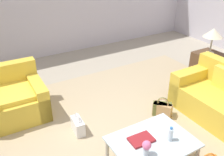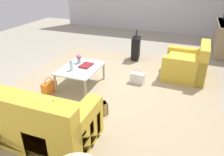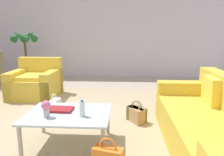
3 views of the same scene
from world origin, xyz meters
TOP-DOWN VIEW (x-y plane):
  - ground_plane at (0.00, 0.00)m, footprint 12.00×12.00m
  - wall_back at (0.00, 4.06)m, footprint 10.24×0.12m
  - area_rug at (0.60, 0.20)m, footprint 5.20×4.40m
  - couch at (2.19, -0.60)m, footprint 0.91×2.33m
  - armchair at (-0.90, 1.67)m, footprint 1.01×0.97m
  - coffee_table at (0.40, -0.50)m, footprint 1.04×0.79m
  - water_bottle at (0.60, -0.60)m, footprint 0.06×0.06m
  - coffee_table_book at (0.28, -0.42)m, footprint 0.32×0.23m
  - flower_vase at (0.18, -0.65)m, footprint 0.11×0.11m
  - handbag_tan at (1.29, 0.30)m, footprint 0.29×0.35m
  - handbag_olive at (1.30, 0.33)m, footprint 0.34×0.31m
  - handbag_white at (-0.16, 0.64)m, footprint 0.17×0.33m
  - potted_palm at (-1.80, 3.20)m, footprint 0.64×0.64m

SIDE VIEW (x-z plane):
  - ground_plane at x=0.00m, z-range 0.00..0.00m
  - area_rug at x=0.60m, z-range 0.00..0.01m
  - handbag_tan at x=1.29m, z-range -0.05..0.31m
  - handbag_olive at x=1.30m, z-range -0.05..0.31m
  - handbag_white at x=-0.16m, z-range -0.05..0.31m
  - armchair at x=-0.90m, z-range -0.13..0.72m
  - couch at x=2.19m, z-range -0.13..0.74m
  - coffee_table at x=0.40m, z-range 0.17..0.61m
  - coffee_table_book at x=0.28m, z-range 0.44..0.47m
  - water_bottle at x=0.60m, z-range 0.43..0.64m
  - flower_vase at x=0.18m, z-range 0.46..0.67m
  - potted_palm at x=-1.80m, z-range -0.04..1.49m
  - wall_back at x=0.00m, z-range 0.00..3.10m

